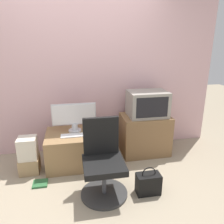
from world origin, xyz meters
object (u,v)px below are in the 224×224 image
(main_monitor, at_px, (74,117))
(crt_tv, at_px, (147,104))
(mouse, at_px, (91,133))
(cardboard_box_lower, at_px, (30,165))
(office_chair, at_px, (103,165))
(book, at_px, (40,183))
(handbag, at_px, (148,183))
(keyboard, at_px, (74,135))

(main_monitor, height_order, crt_tv, crt_tv)
(mouse, height_order, cardboard_box_lower, mouse)
(office_chair, relative_size, book, 4.95)
(book, bearing_deg, mouse, 27.35)
(cardboard_box_lower, height_order, book, cardboard_box_lower)
(main_monitor, bearing_deg, handbag, -48.76)
(main_monitor, distance_m, cardboard_box_lower, 0.90)
(keyboard, distance_m, mouse, 0.24)
(handbag, bearing_deg, keyboard, 137.96)
(mouse, relative_size, office_chair, 0.07)
(cardboard_box_lower, bearing_deg, book, -62.63)
(mouse, bearing_deg, office_chair, -82.70)
(keyboard, xyz_separation_m, handbag, (0.84, -0.75, -0.36))
(keyboard, relative_size, crt_tv, 0.60)
(crt_tv, xyz_separation_m, office_chair, (-0.82, -0.85, -0.45))
(mouse, distance_m, crt_tv, 0.98)
(crt_tv, height_order, book, crt_tv)
(crt_tv, relative_size, cardboard_box_lower, 2.27)
(mouse, relative_size, cardboard_box_lower, 0.23)
(main_monitor, bearing_deg, keyboard, -98.04)
(main_monitor, height_order, book, main_monitor)
(mouse, bearing_deg, main_monitor, 142.55)
(mouse, distance_m, book, 0.91)
(crt_tv, distance_m, office_chair, 1.27)
(main_monitor, height_order, cardboard_box_lower, main_monitor)
(keyboard, bearing_deg, crt_tv, 11.10)
(mouse, relative_size, handbag, 0.17)
(keyboard, bearing_deg, handbag, -42.04)
(main_monitor, xyz_separation_m, book, (-0.48, -0.52, -0.69))
(office_chair, distance_m, handbag, 0.58)
(handbag, bearing_deg, cardboard_box_lower, 153.41)
(mouse, height_order, crt_tv, crt_tv)
(crt_tv, bearing_deg, main_monitor, -177.38)
(handbag, bearing_deg, crt_tv, 72.90)
(main_monitor, distance_m, crt_tv, 1.12)
(cardboard_box_lower, xyz_separation_m, book, (0.17, -0.32, -0.10))
(office_chair, bearing_deg, book, 159.76)
(crt_tv, distance_m, cardboard_box_lower, 1.91)
(office_chair, relative_size, handbag, 2.56)
(office_chair, bearing_deg, cardboard_box_lower, 147.19)
(main_monitor, bearing_deg, office_chair, -69.85)
(book, bearing_deg, crt_tv, 19.72)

